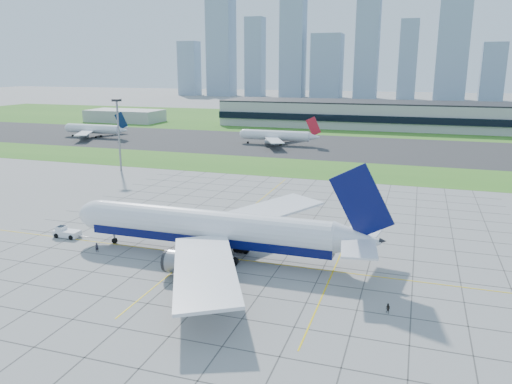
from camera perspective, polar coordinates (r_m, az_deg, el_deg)
ground at (r=99.90m, az=-1.31°, el=-7.35°), size 1400.00×1400.00×0.00m
grass_median at (r=184.00m, az=8.00°, el=2.54°), size 700.00×35.00×0.04m
asphalt_taxiway at (r=237.54m, az=10.37°, el=5.06°), size 700.00×75.00×0.04m
grass_far at (r=345.99m, az=12.92°, el=7.73°), size 700.00×145.00×0.04m
apron_markings at (r=109.64m, az=0.83°, el=-5.35°), size 120.00×130.00×0.03m
terminal at (r=318.95m, az=19.79°, el=8.17°), size 260.00×43.00×15.80m
service_block at (r=355.12m, az=-14.75°, el=8.43°), size 50.00×25.00×8.00m
light_mast at (r=184.13m, az=-15.47°, el=7.28°), size 2.50×2.50×25.60m
city_skyline at (r=609.36m, az=14.86°, el=15.82°), size 523.00×32.40×160.00m
airliner at (r=98.83m, az=-5.07°, el=-4.20°), size 65.02×65.95×20.48m
pushback_tug at (r=118.16m, az=-20.88°, el=-4.33°), size 8.44×2.98×2.35m
crew_near at (r=106.74m, az=-17.72°, el=-6.07°), size 0.80×0.83×1.91m
crew_far at (r=80.67m, az=14.84°, el=-12.73°), size 0.96×0.95×1.57m
distant_jet_0 at (r=279.45m, az=-17.96°, el=6.87°), size 36.19×42.66×14.08m
distant_jet_1 at (r=240.88m, az=2.45°, el=6.48°), size 38.00×42.66×14.08m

